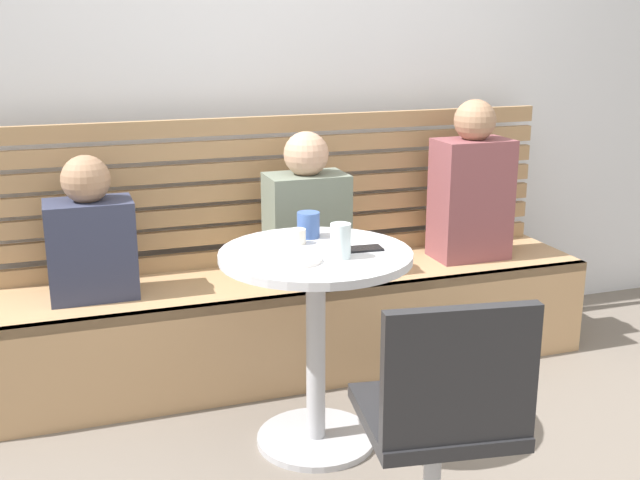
{
  "coord_description": "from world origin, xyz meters",
  "views": [
    {
      "loc": [
        -0.95,
        -1.93,
        1.52
      ],
      "look_at": [
        -0.05,
        0.66,
        0.75
      ],
      "focal_mm": 44.18,
      "sensor_mm": 36.0,
      "label": 1
    }
  ],
  "objects": [
    {
      "name": "back_wall",
      "position": [
        0.0,
        1.64,
        1.45
      ],
      "size": [
        5.2,
        0.1,
        2.9
      ],
      "primitive_type": "cube",
      "color": "silver",
      "rests_on": "ground"
    },
    {
      "name": "booth_bench",
      "position": [
        0.0,
        1.2,
        0.22
      ],
      "size": [
        2.7,
        0.52,
        0.44
      ],
      "color": "tan",
      "rests_on": "ground"
    },
    {
      "name": "booth_backrest",
      "position": [
        0.0,
        1.44,
        0.78
      ],
      "size": [
        2.65,
        0.04,
        0.67
      ],
      "color": "#A68157",
      "rests_on": "booth_bench"
    },
    {
      "name": "cafe_table",
      "position": [
        -0.1,
        0.56,
        0.52
      ],
      "size": [
        0.68,
        0.68,
        0.74
      ],
      "color": "#ADADB2",
      "rests_on": "ground"
    },
    {
      "name": "white_chair",
      "position": [
        -0.02,
        -0.25,
        0.46
      ],
      "size": [
        0.45,
        0.45,
        0.85
      ],
      "color": "#ADADB2",
      "rests_on": "ground"
    },
    {
      "name": "person_adult",
      "position": [
        0.87,
        1.2,
        0.77
      ],
      "size": [
        0.34,
        0.22,
        0.74
      ],
      "color": "brown",
      "rests_on": "booth_bench"
    },
    {
      "name": "person_child_left",
      "position": [
        -0.83,
        1.21,
        0.69
      ],
      "size": [
        0.34,
        0.22,
        0.58
      ],
      "color": "#333851",
      "rests_on": "booth_bench"
    },
    {
      "name": "person_child_middle",
      "position": [
        0.07,
        1.17,
        0.72
      ],
      "size": [
        0.34,
        0.22,
        0.63
      ],
      "color": "slate",
      "rests_on": "booth_bench"
    },
    {
      "name": "cup_espresso_small",
      "position": [
        -0.13,
        0.67,
        0.77
      ],
      "size": [
        0.06,
        0.06,
        0.05
      ],
      "primitive_type": "cylinder",
      "color": "silver",
      "rests_on": "cafe_table"
    },
    {
      "name": "cup_glass_tall",
      "position": [
        -0.05,
        0.46,
        0.8
      ],
      "size": [
        0.07,
        0.07,
        0.12
      ],
      "primitive_type": "cylinder",
      "color": "silver",
      "rests_on": "cafe_table"
    },
    {
      "name": "cup_mug_blue",
      "position": [
        -0.07,
        0.74,
        0.79
      ],
      "size": [
        0.08,
        0.08,
        0.09
      ],
      "primitive_type": "cylinder",
      "color": "#3D5B9E",
      "rests_on": "cafe_table"
    },
    {
      "name": "plate_small",
      "position": [
        -0.2,
        0.47,
        0.75
      ],
      "size": [
        0.17,
        0.17,
        0.01
      ],
      "primitive_type": "cylinder",
      "color": "white",
      "rests_on": "cafe_table"
    },
    {
      "name": "phone_on_table",
      "position": [
        0.06,
        0.52,
        0.74
      ],
      "size": [
        0.15,
        0.08,
        0.01
      ],
      "primitive_type": "cube",
      "rotation": [
        0.0,
        0.0,
        1.49
      ],
      "color": "black",
      "rests_on": "cafe_table"
    }
  ]
}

